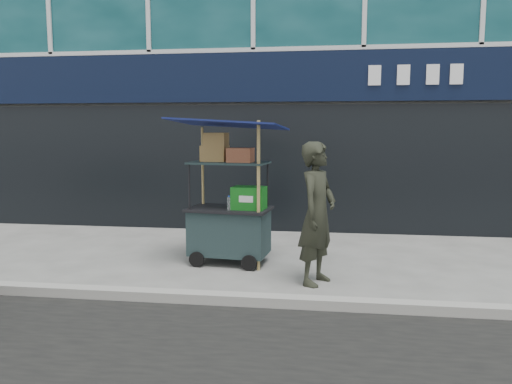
# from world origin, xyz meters

# --- Properties ---
(ground) EXTENTS (80.00, 80.00, 0.00)m
(ground) POSITION_xyz_m (0.00, 0.00, 0.00)
(ground) COLOR #61615C
(ground) RESTS_ON ground
(curb) EXTENTS (80.00, 0.18, 0.12)m
(curb) POSITION_xyz_m (0.00, -0.20, 0.06)
(curb) COLOR gray
(curb) RESTS_ON ground
(vendor_cart) EXTENTS (1.67, 1.27, 2.11)m
(vendor_cart) POSITION_xyz_m (0.01, 1.51, 0.74)
(vendor_cart) COLOR black
(vendor_cart) RESTS_ON ground
(vendor_man) EXTENTS (0.66, 0.77, 1.79)m
(vendor_man) POSITION_xyz_m (1.27, 0.72, 0.90)
(vendor_man) COLOR black
(vendor_man) RESTS_ON ground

